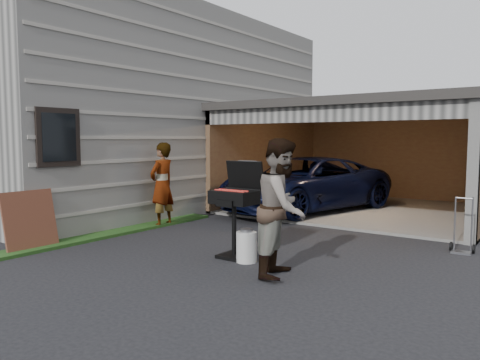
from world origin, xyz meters
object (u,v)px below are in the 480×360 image
object	(u,v)px
minivan	(304,186)
man	(282,208)
propane_tank	(246,247)
hand_truck	(462,242)
bbq_grill	(236,201)
woman	(162,185)
plywood_panel	(30,221)

from	to	relation	value
minivan	man	size ratio (longest dim) A/B	2.60
propane_tank	hand_truck	distance (m)	3.80
minivan	hand_truck	world-z (taller)	minivan
man	bbq_grill	bearing A→B (deg)	54.24
man	hand_truck	distance (m)	3.60
woman	plywood_panel	bearing A→B (deg)	-9.09
woman	plywood_panel	distance (m)	3.05
woman	propane_tank	bearing A→B (deg)	62.42
woman	hand_truck	world-z (taller)	woman
minivan	plywood_panel	xyz separation A→B (m)	(-1.87, -6.70, -0.19)
man	bbq_grill	distance (m)	1.24
bbq_grill	propane_tank	size ratio (longest dim) A/B	3.28
man	plywood_panel	distance (m)	4.61
propane_tank	plywood_panel	size ratio (longest dim) A/B	0.46
minivan	man	distance (m)	5.97
propane_tank	hand_truck	xyz separation A→B (m)	(2.67, 2.70, -0.06)
bbq_grill	plywood_panel	size ratio (longest dim) A/B	1.49
minivan	woman	world-z (taller)	woman
bbq_grill	propane_tank	world-z (taller)	bbq_grill
woman	man	xyz separation A→B (m)	(4.16, -1.71, 0.04)
woman	hand_truck	xyz separation A→B (m)	(6.00, 1.29, -0.76)
hand_truck	propane_tank	bearing A→B (deg)	-137.19
minivan	hand_truck	distance (m)	5.02
minivan	woman	xyz separation A→B (m)	(-1.63, -3.69, 0.23)
man	plywood_panel	xyz separation A→B (m)	(-4.40, -1.30, -0.46)
woman	man	size ratio (longest dim) A/B	0.96
woman	bbq_grill	size ratio (longest dim) A/B	1.18
man	plywood_panel	bearing A→B (deg)	91.56
man	hand_truck	size ratio (longest dim) A/B	2.03
minivan	plywood_panel	world-z (taller)	minivan
man	propane_tank	bearing A→B (deg)	55.69
propane_tank	woman	bearing A→B (deg)	156.95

